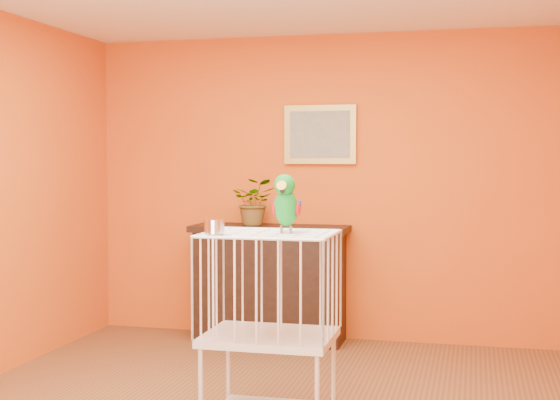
# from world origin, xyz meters

# --- Properties ---
(room_shell) EXTENTS (4.50, 4.50, 4.50)m
(room_shell) POSITION_xyz_m (0.00, 0.00, 1.58)
(room_shell) COLOR #DA5814
(room_shell) RESTS_ON ground
(console_cabinet) EXTENTS (1.32, 0.47, 0.98)m
(console_cabinet) POSITION_xyz_m (-0.39, 2.02, 0.49)
(console_cabinet) COLOR black
(console_cabinet) RESTS_ON ground
(potted_plant) EXTENTS (0.41, 0.44, 0.31)m
(potted_plant) POSITION_xyz_m (-0.52, 2.02, 1.14)
(potted_plant) COLOR #26722D
(potted_plant) RESTS_ON console_cabinet
(framed_picture) EXTENTS (0.62, 0.04, 0.50)m
(framed_picture) POSITION_xyz_m (0.00, 2.22, 1.75)
(framed_picture) COLOR #B69941
(framed_picture) RESTS_ON room_shell
(birdcage) EXTENTS (0.73, 0.56, 1.12)m
(birdcage) POSITION_xyz_m (0.16, -0.06, 0.58)
(birdcage) COLOR silver
(birdcage) RESTS_ON ground
(feed_cup) EXTENTS (0.11, 0.11, 0.08)m
(feed_cup) POSITION_xyz_m (-0.11, -0.25, 1.17)
(feed_cup) COLOR silver
(feed_cup) RESTS_ON birdcage
(parrot) EXTENTS (0.16, 0.30, 0.34)m
(parrot) POSITION_xyz_m (0.26, -0.08, 1.29)
(parrot) COLOR #59544C
(parrot) RESTS_ON birdcage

